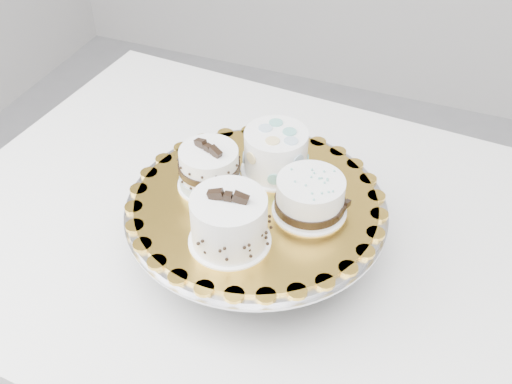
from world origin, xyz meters
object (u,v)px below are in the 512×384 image
at_px(table, 299,268).
at_px(cake_swirl, 229,222).
at_px(cake_stand, 256,219).
at_px(cake_dots, 276,152).
at_px(cake_ribbon, 311,197).
at_px(cake_board, 256,202).
at_px(cake_banded, 209,169).

distance_m(table, cake_swirl, 0.28).
xyz_separation_m(cake_stand, cake_dots, (0.00, 0.08, 0.08)).
height_order(cake_stand, cake_ribbon, cake_ribbon).
distance_m(cake_swirl, cake_dots, 0.18).
bearing_deg(cake_board, cake_ribbon, 5.54).
height_order(cake_board, cake_dots, cake_dots).
bearing_deg(table, cake_swirl, -108.17).
xyz_separation_m(cake_banded, cake_ribbon, (0.17, -0.00, -0.00)).
bearing_deg(cake_banded, cake_ribbon, 21.67).
bearing_deg(table, cake_board, -132.60).
xyz_separation_m(cake_board, cake_dots, (0.00, 0.08, 0.04)).
xyz_separation_m(cake_dots, cake_ribbon, (0.08, -0.07, -0.01)).
bearing_deg(cake_dots, table, -28.21).
distance_m(table, cake_stand, 0.17).
distance_m(cake_board, cake_dots, 0.09).
bearing_deg(table, cake_banded, -157.23).
xyz_separation_m(table, cake_swirl, (-0.06, -0.15, 0.22)).
bearing_deg(cake_dots, cake_banded, -143.52).
relative_size(cake_board, cake_swirl, 3.07).
distance_m(cake_stand, cake_ribbon, 0.11).
relative_size(table, cake_stand, 3.28).
bearing_deg(cake_ribbon, cake_banded, -169.49).
relative_size(table, cake_board, 3.56).
bearing_deg(cake_stand, table, 43.19).
distance_m(cake_swirl, cake_ribbon, 0.14).
bearing_deg(cake_ribbon, cake_board, -163.89).
height_order(cake_swirl, cake_ribbon, cake_swirl).
bearing_deg(table, cake_ribbon, -58.36).
xyz_separation_m(cake_stand, cake_ribbon, (0.08, 0.01, 0.07)).
distance_m(cake_stand, cake_dots, 0.11).
xyz_separation_m(cake_board, cake_swirl, (-0.00, -0.10, 0.04)).
relative_size(table, cake_swirl, 10.93).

